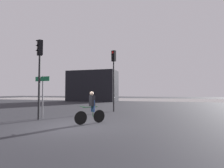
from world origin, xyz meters
name	(u,v)px	position (x,y,z in m)	size (l,w,h in m)	color
ground_plane	(72,126)	(0.00, 0.00, 0.00)	(120.00, 120.00, 0.00)	#28282D
water_strip	(144,100)	(0.00, 31.81, 0.00)	(80.00, 16.00, 0.01)	gray
distant_building	(93,86)	(-8.10, 21.81, 2.72)	(8.74, 4.00, 5.44)	black
traffic_light_center	(114,69)	(0.22, 6.46, 3.49)	(0.39, 0.41, 5.07)	black
traffic_light_near_left	(40,64)	(-2.83, 1.14, 3.23)	(0.40, 0.42, 4.67)	black
direction_sign_post	(43,90)	(-3.00, 1.67, 1.70)	(1.10, 0.17, 2.60)	slate
cyclist	(91,107)	(0.64, 0.81, 0.82)	(1.08, 1.38, 1.62)	black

